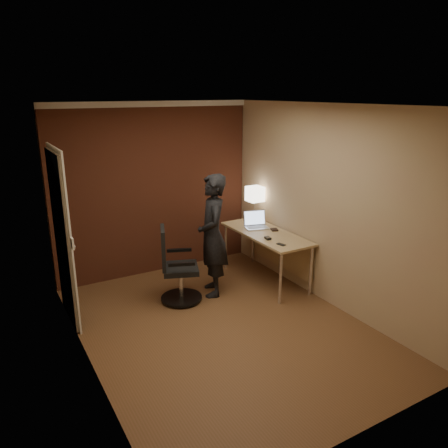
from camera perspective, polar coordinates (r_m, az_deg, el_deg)
The scene contains 9 objects.
room at distance 5.95m, azimuth -10.05°, elevation 4.47°, with size 4.00×4.00×4.00m.
desk at distance 6.23m, azimuth 6.01°, elevation -2.12°, with size 0.60×1.50×0.73m.
desk_lamp at distance 6.56m, azimuth 4.06°, elevation 3.88°, with size 0.22×0.22×0.54m.
laptop at distance 6.36m, azimuth 4.15°, elevation 0.16°, with size 0.39×0.34×0.23m.
mouse at distance 5.86m, azimuth 5.75°, elevation -1.85°, with size 0.06×0.10×0.03m, color black.
phone at distance 5.68m, azimuth 7.46°, elevation -2.66°, with size 0.06×0.12×0.01m, color black.
wallet at distance 6.25m, azimuth 6.60°, elevation -0.73°, with size 0.09×0.11×0.02m, color black.
office_chair at distance 5.65m, azimuth -6.31°, elevation -5.99°, with size 0.57×0.62×0.98m.
person at distance 5.72m, azimuth -1.50°, elevation -1.53°, with size 0.60×0.39×1.63m, color black.
Camera 1 is at (-2.24, -3.93, 2.63)m, focal length 35.00 mm.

